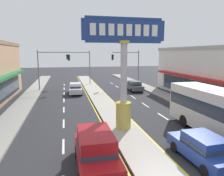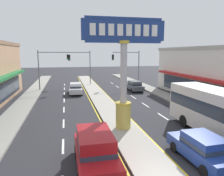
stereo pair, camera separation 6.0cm
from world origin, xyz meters
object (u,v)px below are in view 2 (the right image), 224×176
object	(u,v)px
district_sign	(124,72)
sedan_near_left_lane	(202,148)
traffic_light_median_far	(82,62)
sedan_mid_left_lane	(76,88)
traffic_light_left_side	(50,63)
sedan_far_left_oncoming	(134,86)
suv_near_right_lane	(95,150)
traffic_light_right_side	(129,62)

from	to	relation	value
district_sign	sedan_near_left_lane	size ratio (longest dim) A/B	1.87
traffic_light_median_far	sedan_mid_left_lane	size ratio (longest dim) A/B	1.42
traffic_light_left_side	sedan_far_left_oncoming	distance (m)	13.38
traffic_light_median_far	sedan_near_left_lane	world-z (taller)	traffic_light_median_far
district_sign	sedan_mid_left_lane	xyz separation A→B (m)	(-2.84, 15.24, -3.64)
traffic_light_left_side	traffic_light_median_far	bearing A→B (deg)	42.50
sedan_near_left_lane	sedan_mid_left_lane	world-z (taller)	same
traffic_light_median_far	suv_near_right_lane	xyz separation A→B (m)	(-1.54, -28.36, -3.21)
traffic_light_median_far	sedan_far_left_oncoming	distance (m)	11.26
suv_near_right_lane	sedan_near_left_lane	bearing A→B (deg)	-6.08
district_sign	sedan_mid_left_lane	bearing A→B (deg)	100.55
traffic_light_left_side	traffic_light_right_side	size ratio (longest dim) A/B	1.00
traffic_light_median_far	suv_near_right_lane	distance (m)	28.59
traffic_light_left_side	sedan_near_left_lane	distance (m)	26.21
traffic_light_left_side	sedan_far_left_oncoming	world-z (taller)	traffic_light_left_side
district_sign	traffic_light_right_side	xyz separation A→B (m)	(6.43, 19.58, -0.18)
sedan_near_left_lane	district_sign	bearing A→B (deg)	116.96
district_sign	traffic_light_median_far	bearing A→B (deg)	93.19
traffic_light_left_side	suv_near_right_lane	xyz separation A→B (m)	(3.59, -23.67, -3.26)
district_sign	traffic_light_left_side	world-z (taller)	district_sign
traffic_light_right_side	district_sign	bearing A→B (deg)	-108.17
sedan_near_left_lane	sedan_far_left_oncoming	bearing A→B (deg)	81.18
traffic_light_left_side	sedan_mid_left_lane	size ratio (longest dim) A/B	1.42
traffic_light_median_far	traffic_light_left_side	bearing A→B (deg)	-137.50
suv_near_right_lane	sedan_mid_left_lane	size ratio (longest dim) A/B	1.05
sedan_near_left_lane	sedan_mid_left_lane	distance (m)	21.59
sedan_near_left_lane	sedan_far_left_oncoming	world-z (taller)	same
traffic_light_right_side	suv_near_right_lane	xyz separation A→B (m)	(-9.27, -24.57, -3.26)
district_sign	traffic_light_left_side	distance (m)	19.76
traffic_light_right_side	suv_near_right_lane	distance (m)	26.46
suv_near_right_lane	sedan_far_left_oncoming	world-z (taller)	suv_near_right_lane
sedan_near_left_lane	suv_near_right_lane	bearing A→B (deg)	173.92
sedan_mid_left_lane	traffic_light_left_side	bearing A→B (deg)	136.18
district_sign	sedan_far_left_oncoming	world-z (taller)	district_sign
suv_near_right_lane	sedan_near_left_lane	world-z (taller)	suv_near_right_lane
traffic_light_right_side	sedan_mid_left_lane	world-z (taller)	traffic_light_right_side
sedan_far_left_oncoming	traffic_light_right_side	bearing A→B (deg)	85.84
sedan_near_left_lane	sedan_far_left_oncoming	distance (m)	21.50
district_sign	sedan_near_left_lane	xyz separation A→B (m)	(2.84, -5.59, -3.64)
sedan_near_left_lane	traffic_light_median_far	bearing A→B (deg)	98.15
sedan_far_left_oncoming	traffic_light_left_side	bearing A→B (deg)	166.44
traffic_light_left_side	sedan_far_left_oncoming	bearing A→B (deg)	-13.56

